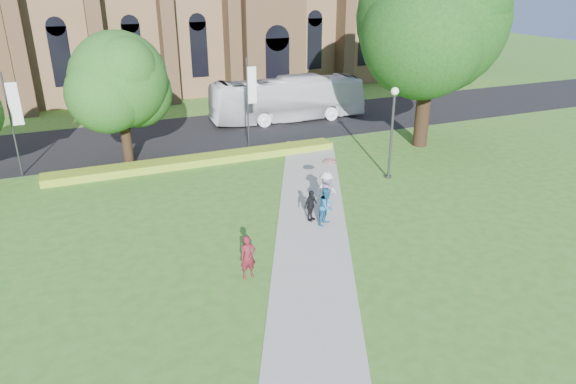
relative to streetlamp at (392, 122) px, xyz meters
name	(u,v)px	position (x,y,z in m)	size (l,w,h in m)	color
ground	(322,254)	(-7.50, -6.50, -3.30)	(160.00, 160.00, 0.00)	#397121
road	(203,132)	(-7.50, 13.50, -3.29)	(160.00, 10.00, 0.02)	black
footpath	(312,243)	(-7.50, -5.50, -3.28)	(3.20, 30.00, 0.04)	#B2B2A8
flower_hedge	(198,160)	(-9.50, 6.70, -3.07)	(18.00, 1.40, 0.45)	gold
streetlamp	(392,122)	(0.00, 0.00, 0.00)	(0.44, 0.44, 5.24)	#38383D
large_tree	(432,18)	(5.50, 4.50, 5.07)	(9.60, 9.60, 13.20)	#332114
street_tree_1	(119,80)	(-13.50, 8.00, 1.93)	(5.60, 5.60, 8.05)	#332114
banner_pole_0	(249,98)	(-5.39, 8.70, 0.09)	(0.70, 0.10, 6.00)	#38383D
banner_pole_1	(13,119)	(-19.39, 8.70, 0.09)	(0.70, 0.10, 6.00)	#38383D
tour_coach	(288,99)	(-0.27, 14.22, -1.54)	(2.92, 12.47, 3.47)	silver
pedestrian_0	(248,257)	(-10.93, -7.00, -2.40)	(0.63, 0.41, 1.72)	maroon
pedestrian_1	(327,206)	(-6.10, -4.08, -2.35)	(0.88, 0.69, 1.82)	#1D6091
pedestrian_2	(326,190)	(-5.30, -2.46, -2.29)	(1.25, 0.72, 1.93)	silver
pedestrian_3	(311,205)	(-6.60, -3.42, -2.50)	(0.89, 0.37, 1.52)	black
pedestrian_4	(326,191)	(-5.31, -2.49, -2.34)	(0.90, 0.58, 1.84)	slate
parasol	(329,166)	(-5.13, -2.39, -1.09)	(0.74, 0.74, 0.65)	#CC9390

